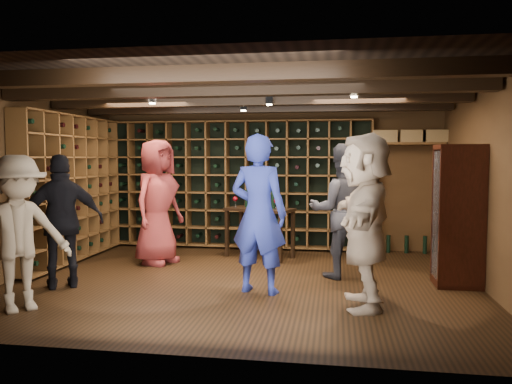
% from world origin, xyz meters
% --- Properties ---
extents(ground, '(6.00, 6.00, 0.00)m').
position_xyz_m(ground, '(0.00, 0.00, 0.00)').
color(ground, black).
rests_on(ground, ground).
extents(room_shell, '(6.00, 6.00, 6.00)m').
position_xyz_m(room_shell, '(0.00, 0.05, 2.42)').
color(room_shell, '#4C331A').
rests_on(room_shell, ground).
extents(wine_rack_back, '(4.65, 0.30, 2.20)m').
position_xyz_m(wine_rack_back, '(-0.52, 2.33, 1.15)').
color(wine_rack_back, brown).
rests_on(wine_rack_back, ground).
extents(wine_rack_left, '(0.30, 2.65, 2.20)m').
position_xyz_m(wine_rack_left, '(-2.83, 0.82, 1.15)').
color(wine_rack_left, brown).
rests_on(wine_rack_left, ground).
extents(crate_shelf, '(1.20, 0.32, 2.07)m').
position_xyz_m(crate_shelf, '(2.41, 2.32, 1.57)').
color(crate_shelf, brown).
rests_on(crate_shelf, ground).
extents(display_cabinet, '(0.55, 0.50, 1.75)m').
position_xyz_m(display_cabinet, '(2.71, 0.20, 0.86)').
color(display_cabinet, black).
rests_on(display_cabinet, ground).
extents(man_blue_shirt, '(0.78, 0.60, 1.90)m').
position_xyz_m(man_blue_shirt, '(0.30, -0.50, 0.95)').
color(man_blue_shirt, navy).
rests_on(man_blue_shirt, ground).
extents(man_grey_suit, '(0.94, 0.77, 1.80)m').
position_xyz_m(man_grey_suit, '(1.28, 0.43, 0.90)').
color(man_grey_suit, black).
rests_on(man_grey_suit, ground).
extents(guest_red_floral, '(0.87, 1.07, 1.89)m').
position_xyz_m(guest_red_floral, '(-1.48, 0.89, 0.94)').
color(guest_red_floral, maroon).
rests_on(guest_red_floral, ground).
extents(guest_woman_black, '(1.04, 0.86, 1.66)m').
position_xyz_m(guest_woman_black, '(-2.13, -0.66, 0.83)').
color(guest_woman_black, black).
rests_on(guest_woman_black, ground).
extents(guest_khaki, '(1.16, 1.20, 1.65)m').
position_xyz_m(guest_khaki, '(-2.09, -1.60, 0.82)').
color(guest_khaki, '#7E6E57').
rests_on(guest_khaki, ground).
extents(guest_beige, '(0.59, 1.76, 1.89)m').
position_xyz_m(guest_beige, '(1.51, -0.88, 0.94)').
color(guest_beige, tan).
rests_on(guest_beige, ground).
extents(tasting_table, '(1.18, 0.88, 1.08)m').
position_xyz_m(tasting_table, '(-0.01, 1.58, 0.72)').
color(tasting_table, black).
rests_on(tasting_table, ground).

